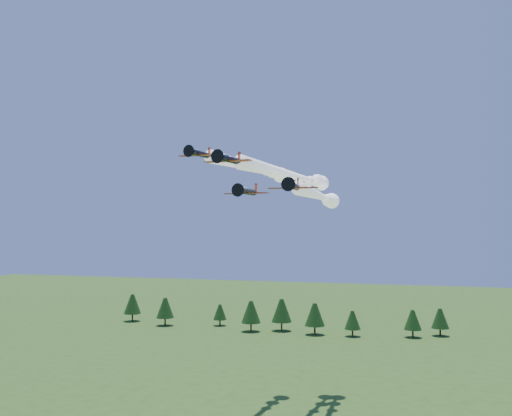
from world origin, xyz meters
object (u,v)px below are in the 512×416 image
(plane_right, at_px, (320,196))
(plane_slot, at_px, (247,192))
(plane_lead, at_px, (295,176))
(plane_left, at_px, (256,168))

(plane_right, bearing_deg, plane_slot, -115.61)
(plane_lead, bearing_deg, plane_right, 27.37)
(plane_left, xyz_separation_m, plane_slot, (5.11, -21.75, -6.69))
(plane_left, distance_m, plane_right, 15.72)
(plane_slot, bearing_deg, plane_right, 71.21)
(plane_lead, distance_m, plane_right, 6.74)
(plane_right, xyz_separation_m, plane_slot, (-9.21, -21.23, -0.23))
(plane_slot, bearing_deg, plane_left, 107.88)
(plane_lead, xyz_separation_m, plane_right, (4.93, 1.90, -4.18))
(plane_lead, bearing_deg, plane_left, 171.86)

